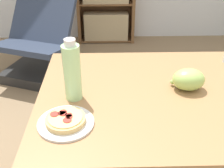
{
  "coord_description": "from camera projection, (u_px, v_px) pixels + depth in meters",
  "views": [
    {
      "loc": [
        -0.21,
        -0.99,
        1.43
      ],
      "look_at": [
        -0.18,
        0.04,
        0.8
      ],
      "focal_mm": 45.0,
      "sensor_mm": 36.0,
      "label": 1
    }
  ],
  "objects": [
    {
      "name": "drink_bottle",
      "position": [
        72.0,
        72.0,
        1.16
      ],
      "size": [
        0.07,
        0.07,
        0.27
      ],
      "color": "#B7EAA3",
      "rests_on": "dining_table"
    },
    {
      "name": "dining_table",
      "position": [
        163.0,
        111.0,
        1.31
      ],
      "size": [
        1.13,
        0.85,
        0.74
      ],
      "color": "#A37549",
      "rests_on": "ground_plane"
    },
    {
      "name": "grape_bunch",
      "position": [
        188.0,
        80.0,
        1.26
      ],
      "size": [
        0.15,
        0.11,
        0.1
      ],
      "color": "#A8CC66",
      "rests_on": "dining_table"
    },
    {
      "name": "lounge_chair_near",
      "position": [
        39.0,
        48.0,
        2.78
      ],
      "size": [
        0.83,
        0.93,
        0.88
      ],
      "rotation": [
        0.0,
        0.0,
        -0.36
      ],
      "color": "black",
      "rests_on": "ground_plane"
    },
    {
      "name": "pizza_on_plate",
      "position": [
        66.0,
        121.0,
        1.06
      ],
      "size": [
        0.22,
        0.22,
        0.04
      ],
      "color": "white",
      "rests_on": "dining_table"
    }
  ]
}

